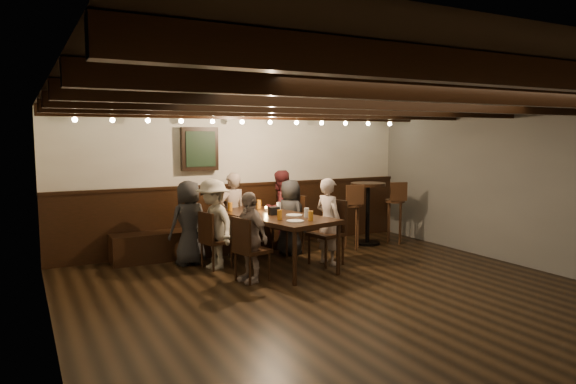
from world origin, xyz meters
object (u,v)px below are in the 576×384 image
chair_right_far (327,245)px  bar_stool_right (395,220)px  dining_table (272,219)px  chair_left_near (216,251)px  person_bench_centre (232,214)px  chair_right_near (289,236)px  person_bench_right (280,209)px  person_right_far (329,221)px  person_right_near (290,217)px  chair_left_far (251,262)px  bar_stool_left (351,225)px  person_left_near (213,224)px  high_top_table (368,204)px  person_left_far (249,237)px  person_bench_left (189,223)px

chair_right_far → bar_stool_right: bar_stool_right is taller
dining_table → chair_left_near: bearing=147.9°
person_bench_centre → bar_stool_right: (2.96, -0.56, -0.26)m
chair_right_near → person_bench_right: (0.08, 0.48, 0.39)m
person_right_far → person_right_near: bearing=0.0°
chair_left_near → chair_left_far: size_ratio=0.97×
bar_stool_right → person_bench_centre: bearing=-171.6°
dining_table → bar_stool_left: size_ratio=1.99×
chair_left_far → person_left_near: bearing=-178.0°
person_right_near → bar_stool_left: size_ratio=1.09×
chair_right_far → person_right_far: size_ratio=0.74×
chair_left_far → high_top_table: (2.84, 1.22, 0.47)m
chair_left_near → chair_right_near: 1.44m
person_bench_right → bar_stool_right: bearing=150.9°
chair_left_far → bar_stool_right: (3.34, 1.06, 0.15)m
person_left_far → bar_stool_right: person_left_far is taller
person_right_far → bar_stool_left: bearing=-65.3°
person_bench_left → chair_right_far: bearing=140.2°
person_bench_centre → person_bench_left: bearing=9.5°
person_bench_right → bar_stool_right: size_ratio=1.20×
chair_right_near → person_bench_left: 1.72m
person_bench_left → person_left_near: bearing=108.4°
person_bench_right → bar_stool_right: (2.05, -0.61, -0.26)m
person_bench_right → person_bench_left: bearing=0.0°
chair_left_near → person_bench_left: bearing=-158.0°
dining_table → person_right_far: bearing=-31.0°
chair_right_far → bar_stool_left: bar_stool_left is taller
person_right_near → bar_stool_right: bearing=-106.3°
person_left_near → person_bench_right: bearing=105.3°
person_bench_right → person_right_far: person_bench_right is taller
dining_table → high_top_table: (2.24, 0.62, 0.01)m
bar_stool_right → dining_table: bearing=-151.3°
chair_left_far → bar_stool_left: 2.55m
chair_right_far → bar_stool_right: (1.94, 0.75, 0.12)m
chair_left_far → person_bench_centre: (0.38, 1.62, 0.41)m
high_top_table → bar_stool_right: 0.61m
bar_stool_right → chair_left_far: bearing=-143.3°
chair_left_near → high_top_table: size_ratio=0.76×
chair_right_far → person_left_near: bearing=58.5°
person_right_near → person_bench_centre: bearing=51.3°
chair_left_near → chair_right_far: (1.60, -0.57, 0.04)m
chair_left_far → high_top_table: bearing=100.6°
chair_right_far → person_bench_right: (-0.12, 1.36, 0.38)m
chair_right_near → chair_right_far: bearing=-180.0°
person_left_near → bar_stool_right: person_left_near is taller
chair_right_near → person_left_far: bearing=121.5°
person_left_far → chair_right_near: bearing=121.5°
person_left_far → person_bench_right: bearing=129.3°
dining_table → person_bench_right: 1.27m
chair_left_far → bar_stool_left: bar_stool_left is taller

